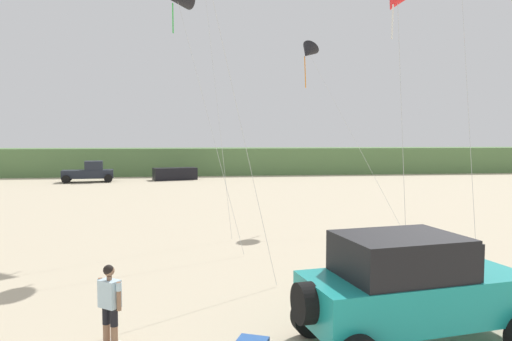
% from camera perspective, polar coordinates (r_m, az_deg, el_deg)
% --- Properties ---
extents(dune_ridge, '(90.00, 6.54, 3.00)m').
position_cam_1_polar(dune_ridge, '(54.97, -3.24, 1.18)').
color(dune_ridge, '#567A47').
rests_on(dune_ridge, ground_plane).
extents(jeep, '(4.99, 3.02, 2.26)m').
position_cam_1_polar(jeep, '(10.02, 18.29, -13.29)').
color(jeep, teal).
rests_on(jeep, ground_plane).
extents(person_watching, '(0.52, 0.46, 1.67)m').
position_cam_1_polar(person_watching, '(10.01, -17.28, -14.88)').
color(person_watching, '#8C664C').
rests_on(person_watching, ground_plane).
extents(distant_pickup, '(4.84, 3.04, 1.98)m').
position_cam_1_polar(distant_pickup, '(47.21, -19.52, -0.18)').
color(distant_pickup, '#1E232D').
rests_on(distant_pickup, ground_plane).
extents(distant_sedan, '(4.50, 2.73, 1.20)m').
position_cam_1_polar(distant_sedan, '(47.56, -9.78, -0.39)').
color(distant_sedan, black).
rests_on(distant_sedan, ground_plane).
extents(kite_pink_ribbon, '(3.45, 6.64, 9.29)m').
position_cam_1_polar(kite_pink_ribbon, '(25.51, 6.33, 14.06)').
color(kite_pink_ribbon, black).
rests_on(kite_pink_ribbon, ground_plane).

